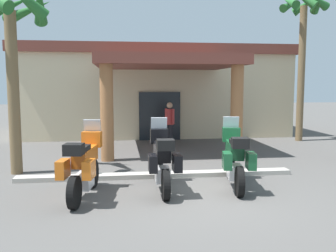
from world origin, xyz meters
TOP-DOWN VIEW (x-y plane):
  - ground_plane at (0.00, 0.00)m, footprint 80.00×80.00m
  - motel_building at (0.01, 11.26)m, footprint 12.79×11.09m
  - motorcycle_orange at (-2.49, 0.16)m, footprint 0.84×2.20m
  - motorcycle_black at (-0.76, 0.50)m, footprint 0.71×2.21m
  - motorcycle_green at (0.96, 0.53)m, footprint 0.85×2.20m
  - pedestrian at (0.22, 6.61)m, footprint 0.33×0.46m
  - palm_tree_roadside at (-4.51, 2.65)m, footprint 2.23×2.34m
  - palm_tree_near_portico at (5.95, 7.26)m, footprint 1.96×2.03m
  - curb_strip at (-0.76, 1.69)m, footprint 7.18×0.36m

SIDE VIEW (x-z plane):
  - ground_plane at x=0.00m, z-range 0.00..0.00m
  - curb_strip at x=-0.76m, z-range 0.00..0.12m
  - motorcycle_orange at x=-2.49m, z-range -0.11..1.50m
  - motorcycle_black at x=-0.76m, z-range -0.11..1.50m
  - motorcycle_green at x=0.96m, z-range -0.11..1.50m
  - pedestrian at x=0.22m, z-range 0.14..1.86m
  - motel_building at x=0.01m, z-range 0.04..4.26m
  - palm_tree_roadside at x=-4.51m, z-range 1.33..6.54m
  - palm_tree_near_portico at x=5.95m, z-range 1.62..8.04m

